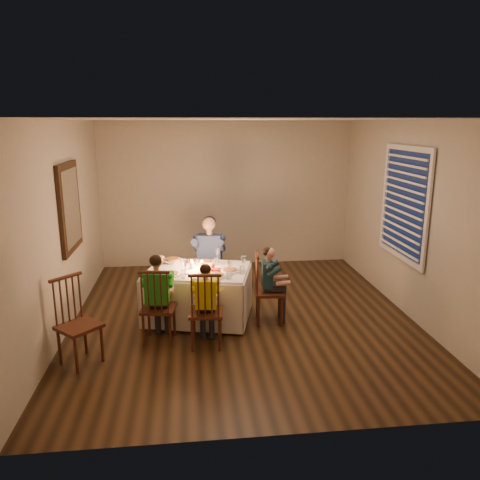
{
  "coord_description": "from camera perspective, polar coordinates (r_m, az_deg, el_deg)",
  "views": [
    {
      "loc": [
        -0.7,
        -5.86,
        2.57
      ],
      "look_at": [
        -0.02,
        0.15,
        1.04
      ],
      "focal_mm": 35.0,
      "sensor_mm": 36.0,
      "label": 1
    }
  ],
  "objects": [
    {
      "name": "ceiling",
      "position": [
        5.91,
        0.35,
        14.48
      ],
      "size": [
        5.0,
        5.0,
        0.0
      ],
      "primitive_type": "plane",
      "color": "white",
      "rests_on": "wall_back"
    },
    {
      "name": "ground",
      "position": [
        6.44,
        0.32,
        -9.33
      ],
      "size": [
        5.0,
        5.0,
        0.0
      ],
      "primitive_type": "plane",
      "color": "black",
      "rests_on": "ground"
    },
    {
      "name": "chair_extra",
      "position": [
        5.59,
        -18.66,
        -14.0
      ],
      "size": [
        0.55,
        0.55,
        0.98
      ],
      "primitive_type": null,
      "rotation": [
        0.0,
        0.0,
        0.81
      ],
      "color": "#3A180F",
      "rests_on": "ground"
    },
    {
      "name": "squash",
      "position": [
        6.55,
        -9.52,
        -2.24
      ],
      "size": [
        0.09,
        0.09,
        0.09
      ],
      "primitive_type": "sphere",
      "color": "yellow",
      "rests_on": "dining_table"
    },
    {
      "name": "candle_left",
      "position": [
        6.17,
        -5.92,
        -3.1
      ],
      "size": [
        0.06,
        0.06,
        0.1
      ],
      "primitive_type": "cylinder",
      "color": "silver",
      "rests_on": "dining_table"
    },
    {
      "name": "serving_bowl",
      "position": [
        6.46,
        -8.27,
        -2.58
      ],
      "size": [
        0.31,
        0.31,
        0.06
      ],
      "primitive_type": "imported",
      "rotation": [
        0.0,
        0.0,
        -0.45
      ],
      "color": "white",
      "rests_on": "dining_table"
    },
    {
      "name": "wall_right",
      "position": [
        6.69,
        19.88,
        2.39
      ],
      "size": [
        0.02,
        5.0,
        2.6
      ],
      "primitive_type": "cube",
      "color": "#BBB49F",
      "rests_on": "ground"
    },
    {
      "name": "setting_green",
      "position": [
        5.98,
        -8.35,
        -4.14
      ],
      "size": [
        0.31,
        0.31,
        0.02
      ],
      "primitive_type": "cylinder",
      "rotation": [
        0.0,
        0.0,
        -0.24
      ],
      "color": "white",
      "rests_on": "dining_table"
    },
    {
      "name": "dining_table",
      "position": [
        6.23,
        -5.13,
        -5.32
      ],
      "size": [
        1.52,
        1.25,
        0.66
      ],
      "rotation": [
        0.0,
        0.0,
        -0.24
      ],
      "color": "white",
      "rests_on": "ground"
    },
    {
      "name": "chair_adult",
      "position": [
        7.06,
        -3.65,
        -7.2
      ],
      "size": [
        0.46,
        0.45,
        0.94
      ],
      "primitive_type": null,
      "rotation": [
        0.0,
        0.0,
        -0.22
      ],
      "color": "#3A180F",
      "rests_on": "ground"
    },
    {
      "name": "wall_mirror",
      "position": [
        6.44,
        -20.04,
        3.76
      ],
      "size": [
        0.06,
        0.95,
        1.15
      ],
      "color": "black",
      "rests_on": "wall_left"
    },
    {
      "name": "wall_left",
      "position": [
        6.2,
        -20.8,
        1.43
      ],
      "size": [
        0.02,
        5.0,
        2.6
      ],
      "primitive_type": "cube",
      "color": "#BBB49F",
      "rests_on": "ground"
    },
    {
      "name": "orange_fruit",
      "position": [
        6.17,
        -3.43,
        -3.16
      ],
      "size": [
        0.08,
        0.08,
        0.08
      ],
      "primitive_type": "sphere",
      "color": "#FD5F15",
      "rests_on": "dining_table"
    },
    {
      "name": "setting_teal",
      "position": [
        6.06,
        -1.24,
        -3.75
      ],
      "size": [
        0.31,
        0.31,
        0.02
      ],
      "primitive_type": "cylinder",
      "rotation": [
        0.0,
        0.0,
        -0.24
      ],
      "color": "white",
      "rests_on": "dining_table"
    },
    {
      "name": "child_teal",
      "position": [
        6.31,
        3.54,
        -9.87
      ],
      "size": [
        0.33,
        0.35,
        1.02
      ],
      "primitive_type": null,
      "rotation": [
        0.0,
        0.0,
        1.48
      ],
      "color": "#18333D",
      "rests_on": "ground"
    },
    {
      "name": "window_blinds",
      "position": [
        6.72,
        19.31,
        4.23
      ],
      "size": [
        0.07,
        1.34,
        1.54
      ],
      "color": "#0D1837",
      "rests_on": "wall_right"
    },
    {
      "name": "adult",
      "position": [
        7.06,
        -3.65,
        -7.2
      ],
      "size": [
        0.54,
        0.51,
        1.25
      ],
      "primitive_type": null,
      "rotation": [
        0.0,
        0.0,
        -0.22
      ],
      "color": "navy",
      "rests_on": "ground"
    },
    {
      "name": "setting_yellow",
      "position": [
        5.87,
        -2.91,
        -4.37
      ],
      "size": [
        0.31,
        0.31,
        0.02
      ],
      "primitive_type": "cylinder",
      "rotation": [
        0.0,
        0.0,
        -0.24
      ],
      "color": "white",
      "rests_on": "dining_table"
    },
    {
      "name": "chair_near_left",
      "position": [
        5.87,
        -9.73,
        -11.98
      ],
      "size": [
        0.44,
        0.42,
        0.94
      ],
      "primitive_type": null,
      "rotation": [
        0.0,
        0.0,
        3.0
      ],
      "color": "#3A180F",
      "rests_on": "ground"
    },
    {
      "name": "setting_adult",
      "position": [
        6.42,
        -4.32,
        -2.74
      ],
      "size": [
        0.31,
        0.31,
        0.02
      ],
      "primitive_type": "cylinder",
      "rotation": [
        0.0,
        0.0,
        -0.24
      ],
      "color": "white",
      "rests_on": "dining_table"
    },
    {
      "name": "child_yellow",
      "position": [
        5.7,
        -4.06,
        -12.67
      ],
      "size": [
        0.35,
        0.32,
        1.01
      ],
      "primitive_type": null,
      "rotation": [
        0.0,
        0.0,
        3.05
      ],
      "color": "yellow",
      "rests_on": "ground"
    },
    {
      "name": "candle_right",
      "position": [
        6.14,
        -4.66,
        -3.15
      ],
      "size": [
        0.06,
        0.06,
        0.1
      ],
      "primitive_type": "cylinder",
      "color": "silver",
      "rests_on": "dining_table"
    },
    {
      "name": "wall_back",
      "position": [
        8.49,
        -1.67,
        5.58
      ],
      "size": [
        4.5,
        0.02,
        2.6
      ],
      "primitive_type": "cube",
      "color": "#BBB49F",
      "rests_on": "ground"
    },
    {
      "name": "child_green",
      "position": [
        5.87,
        -9.73,
        -11.98
      ],
      "size": [
        0.41,
        0.38,
        1.09
      ],
      "primitive_type": null,
      "rotation": [
        0.0,
        0.0,
        3.0
      ],
      "color": "green",
      "rests_on": "ground"
    },
    {
      "name": "chair_end",
      "position": [
        6.31,
        3.54,
        -9.87
      ],
      "size": [
        0.4,
        0.42,
        0.94
      ],
      "primitive_type": null,
      "rotation": [
        0.0,
        0.0,
        1.48
      ],
      "color": "#3A180F",
      "rests_on": "ground"
    },
    {
      "name": "chair_near_right",
      "position": [
        5.7,
        -4.06,
        -12.67
      ],
      "size": [
        0.42,
        0.41,
        0.94
      ],
      "primitive_type": null,
      "rotation": [
        0.0,
        0.0,
        3.05
      ],
      "color": "#3A180F",
      "rests_on": "ground"
    }
  ]
}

